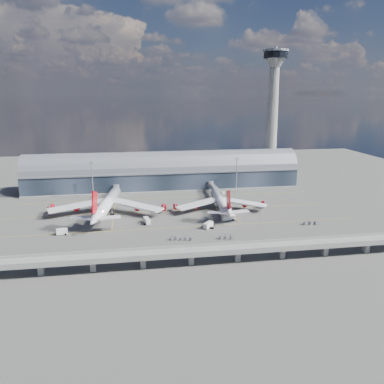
{
  "coord_description": "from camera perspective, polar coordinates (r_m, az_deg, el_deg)",
  "views": [
    {
      "loc": [
        -22.24,
        -197.23,
        69.44
      ],
      "look_at": [
        10.67,
        10.0,
        14.0
      ],
      "focal_mm": 35.0,
      "sensor_mm": 36.0,
      "label": 1
    }
  ],
  "objects": [
    {
      "name": "airliner_left",
      "position": [
        225.3,
        -12.89,
        -1.82
      ],
      "size": [
        70.22,
        73.87,
        22.53
      ],
      "rotation": [
        0.0,
        0.0,
        -0.14
      ],
      "color": "white",
      "rests_on": "ground"
    },
    {
      "name": "service_truck_1",
      "position": [
        201.64,
        -19.2,
        -5.73
      ],
      "size": [
        5.75,
        3.44,
        3.13
      ],
      "rotation": [
        0.0,
        0.0,
        1.75
      ],
      "color": "white",
      "rests_on": "ground"
    },
    {
      "name": "airliner_right",
      "position": [
        228.54,
        4.41,
        -1.62
      ],
      "size": [
        58.39,
        61.03,
        19.36
      ],
      "rotation": [
        0.0,
        0.0,
        -0.05
      ],
      "color": "white",
      "rests_on": "ground"
    },
    {
      "name": "floodlight_mast_right",
      "position": [
        268.25,
        6.81,
        2.69
      ],
      "size": [
        3.0,
        0.7,
        25.7
      ],
      "color": "gray",
      "rests_on": "ground"
    },
    {
      "name": "jet_bridge_right",
      "position": [
        262.46,
        3.4,
        0.6
      ],
      "size": [
        4.4,
        32.0,
        7.25
      ],
      "color": "gray",
      "rests_on": "ground"
    },
    {
      "name": "cargo_train_0",
      "position": [
        186.15,
        5.42,
        -6.87
      ],
      "size": [
        7.96,
        2.89,
        1.74
      ],
      "rotation": [
        0.0,
        0.0,
        1.73
      ],
      "color": "gray",
      "rests_on": "ground"
    },
    {
      "name": "service_truck_3",
      "position": [
        199.94,
        2.48,
        -5.05
      ],
      "size": [
        6.16,
        6.42,
        3.11
      ],
      "rotation": [
        0.0,
        0.0,
        -0.74
      ],
      "color": "white",
      "rests_on": "ground"
    },
    {
      "name": "jet_bridge_left",
      "position": [
        258.79,
        -11.57,
        0.11
      ],
      "size": [
        4.4,
        28.0,
        7.25
      ],
      "color": "gray",
      "rests_on": "ground"
    },
    {
      "name": "cargo_train_1",
      "position": [
        184.0,
        -1.44,
        -7.1
      ],
      "size": [
        12.02,
        3.85,
        1.59
      ],
      "rotation": [
        0.0,
        0.0,
        1.77
      ],
      "color": "gray",
      "rests_on": "ground"
    },
    {
      "name": "floodlight_mast_left",
      "position": [
        259.82,
        -14.95,
        1.89
      ],
      "size": [
        3.0,
        0.7,
        25.7
      ],
      "color": "gray",
      "rests_on": "ground"
    },
    {
      "name": "service_truck_4",
      "position": [
        262.95,
        4.78,
        -0.28
      ],
      "size": [
        2.87,
        4.62,
        2.49
      ],
      "rotation": [
        0.0,
        0.0,
        -0.22
      ],
      "color": "white",
      "rests_on": "ground"
    },
    {
      "name": "service_truck_0",
      "position": [
        207.87,
        -6.87,
        -4.37
      ],
      "size": [
        3.67,
        7.62,
        3.03
      ],
      "rotation": [
        0.0,
        0.0,
        0.18
      ],
      "color": "white",
      "rests_on": "ground"
    },
    {
      "name": "cargo_train_2",
      "position": [
        214.69,
        17.72,
        -4.53
      ],
      "size": [
        8.63,
        3.22,
        1.89
      ],
      "rotation": [
        0.0,
        0.0,
        1.75
      ],
      "color": "gray",
      "rests_on": "ground"
    },
    {
      "name": "control_tower",
      "position": [
        300.58,
        12.13,
        11.08
      ],
      "size": [
        19.0,
        19.0,
        103.0
      ],
      "color": "gray",
      "rests_on": "ground"
    },
    {
      "name": "guideway",
      "position": [
        157.61,
        -0.13,
        -9.22
      ],
      "size": [
        220.0,
        8.5,
        7.2
      ],
      "color": "gray",
      "rests_on": "ground"
    },
    {
      "name": "service_truck_2",
      "position": [
        212.38,
        5.59,
        -3.94
      ],
      "size": [
        8.16,
        4.19,
        2.84
      ],
      "rotation": [
        0.0,
        0.0,
        1.83
      ],
      "color": "white",
      "rests_on": "ground"
    },
    {
      "name": "taxi_lines",
      "position": [
        231.14,
        -3.09,
        -2.7
      ],
      "size": [
        200.0,
        80.12,
        0.01
      ],
      "color": "gold",
      "rests_on": "ground"
    },
    {
      "name": "service_truck_5",
      "position": [
        239.53,
        -13.46,
        -2.07
      ],
      "size": [
        6.62,
        6.13,
        3.16
      ],
      "rotation": [
        0.0,
        0.0,
        0.87
      ],
      "color": "white",
      "rests_on": "ground"
    },
    {
      "name": "terminal",
      "position": [
        282.16,
        -4.31,
        2.88
      ],
      "size": [
        200.0,
        30.0,
        28.0
      ],
      "color": "#1F2835",
      "rests_on": "ground"
    },
    {
      "name": "ground",
      "position": [
        210.28,
        -2.45,
        -4.5
      ],
      "size": [
        500.0,
        500.0,
        0.0
      ],
      "primitive_type": "plane",
      "color": "#474744",
      "rests_on": "ground"
    }
  ]
}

